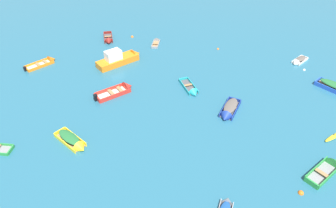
# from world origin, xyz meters

# --- Properties ---
(rowboat_green_outer_left) EXTENTS (3.61, 3.77, 1.18)m
(rowboat_green_outer_left) POSITION_xyz_m (14.74, 15.91, 0.22)
(rowboat_green_outer_left) COLOR gray
(rowboat_green_outer_left) RESTS_ON ground_plane
(rowboat_orange_outer_right) EXTENTS (3.48, 3.91, 1.27)m
(rowboat_orange_outer_right) POSITION_xyz_m (-16.95, 29.52, 0.18)
(rowboat_orange_outer_right) COLOR beige
(rowboat_orange_outer_right) RESTS_ON ground_plane
(kayak_yellow_distant_center) EXTENTS (2.46, 2.15, 0.27)m
(kayak_yellow_distant_center) POSITION_xyz_m (16.40, 20.11, 0.13)
(kayak_yellow_distant_center) COLOR yellow
(kayak_yellow_distant_center) RESTS_ON ground_plane
(rowboat_maroon_midfield_right) EXTENTS (2.34, 3.92, 1.08)m
(rowboat_maroon_midfield_right) POSITION_xyz_m (-10.83, 36.81, 0.21)
(rowboat_maroon_midfield_right) COLOR #4C4C51
(rowboat_maroon_midfield_right) RESTS_ON ground_plane
(rowboat_deep_blue_foreground_center) EXTENTS (2.47, 4.14, 1.28)m
(rowboat_deep_blue_foreground_center) POSITION_xyz_m (6.41, 22.26, 0.33)
(rowboat_deep_blue_foreground_center) COLOR #4C4C51
(rowboat_deep_blue_foreground_center) RESTS_ON ground_plane
(rowboat_white_back_row_left) EXTENTS (2.55, 2.86, 0.96)m
(rowboat_white_back_row_left) POSITION_xyz_m (15.58, 34.30, 0.23)
(rowboat_white_back_row_left) COLOR gray
(rowboat_white_back_row_left) RESTS_ON ground_plane
(rowboat_grey_back_row_right) EXTENTS (0.92, 2.78, 0.82)m
(rowboat_grey_back_row_right) POSITION_xyz_m (-3.78, 37.43, 0.14)
(rowboat_grey_back_row_right) COLOR #99754C
(rowboat_grey_back_row_right) RESTS_ON ground_plane
(motor_launch_orange_far_back) EXTENTS (5.47, 5.56, 2.31)m
(motor_launch_orange_far_back) POSITION_xyz_m (-7.44, 30.98, 0.65)
(motor_launch_orange_far_back) COLOR orange
(motor_launch_orange_far_back) RESTS_ON ground_plane
(rowboat_red_cluster_outer) EXTENTS (4.21, 4.05, 1.43)m
(rowboat_red_cluster_outer) POSITION_xyz_m (-5.67, 24.59, 0.24)
(rowboat_red_cluster_outer) COLOR beige
(rowboat_red_cluster_outer) RESTS_ON ground_plane
(rowboat_turquoise_near_left) EXTENTS (2.71, 3.80, 1.05)m
(rowboat_turquoise_near_left) POSITION_xyz_m (2.34, 25.61, 0.16)
(rowboat_turquoise_near_left) COLOR #4C4C51
(rowboat_turquoise_near_left) RESTS_ON ground_plane
(rowboat_yellow_near_camera) EXTENTS (3.90, 3.14, 1.17)m
(rowboat_yellow_near_camera) POSITION_xyz_m (-7.74, 15.64, 0.32)
(rowboat_yellow_near_camera) COLOR #99754C
(rowboat_yellow_near_camera) RESTS_ON ground_plane
(mooring_buoy_central) EXTENTS (0.33, 0.33, 0.33)m
(mooring_buoy_central) POSITION_xyz_m (5.14, 36.64, 0.00)
(mooring_buoy_central) COLOR orange
(mooring_buoy_central) RESTS_ON ground_plane
(mooring_buoy_between_boats_left) EXTENTS (0.43, 0.43, 0.43)m
(mooring_buoy_between_boats_left) POSITION_xyz_m (-7.74, 38.75, 0.00)
(mooring_buoy_between_boats_left) COLOR orange
(mooring_buoy_between_boats_left) RESTS_ON ground_plane
(mooring_buoy_outer_edge) EXTENTS (0.45, 0.45, 0.45)m
(mooring_buoy_outer_edge) POSITION_xyz_m (11.97, 12.99, 0.00)
(mooring_buoy_outer_edge) COLOR orange
(mooring_buoy_outer_edge) RESTS_ON ground_plane
(mooring_buoy_near_foreground) EXTENTS (0.34, 0.34, 0.34)m
(mooring_buoy_near_foreground) POSITION_xyz_m (16.00, 32.42, 0.00)
(mooring_buoy_near_foreground) COLOR silver
(mooring_buoy_near_foreground) RESTS_ON ground_plane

